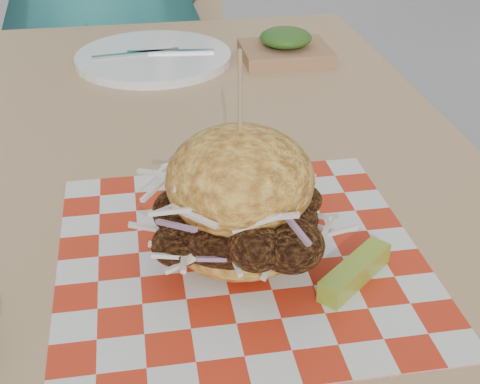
# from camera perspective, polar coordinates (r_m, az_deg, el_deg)

# --- Properties ---
(patio_table) EXTENTS (0.80, 1.20, 0.75)m
(patio_table) POSITION_cam_1_polar(r_m,az_deg,el_deg) (0.89, -5.69, -1.65)
(patio_table) COLOR tan
(patio_table) RESTS_ON ground
(patio_chair) EXTENTS (0.47, 0.48, 0.95)m
(patio_chair) POSITION_cam_1_polar(r_m,az_deg,el_deg) (1.77, -7.52, 10.75)
(patio_chair) COLOR tan
(patio_chair) RESTS_ON ground
(paper_liner) EXTENTS (0.36, 0.36, 0.00)m
(paper_liner) POSITION_cam_1_polar(r_m,az_deg,el_deg) (0.67, 0.00, -5.42)
(paper_liner) COLOR red
(paper_liner) RESTS_ON patio_table
(sandwich) EXTENTS (0.19, 0.19, 0.21)m
(sandwich) POSITION_cam_1_polar(r_m,az_deg,el_deg) (0.64, 0.00, -1.08)
(sandwich) COLOR #F2B244
(sandwich) RESTS_ON paper_liner
(pickle_spear) EXTENTS (0.09, 0.08, 0.02)m
(pickle_spear) POSITION_cam_1_polar(r_m,az_deg,el_deg) (0.64, 9.78, -6.74)
(pickle_spear) COLOR #8AAE32
(pickle_spear) RESTS_ON paper_liner
(place_setting) EXTENTS (0.27, 0.27, 0.02)m
(place_setting) POSITION_cam_1_polar(r_m,az_deg,el_deg) (1.19, -7.39, 11.32)
(place_setting) COLOR white
(place_setting) RESTS_ON patio_table
(kraft_tray) EXTENTS (0.15, 0.12, 0.06)m
(kraft_tray) POSITION_cam_1_polar(r_m,az_deg,el_deg) (1.19, 3.89, 12.22)
(kraft_tray) COLOR #966944
(kraft_tray) RESTS_ON patio_table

